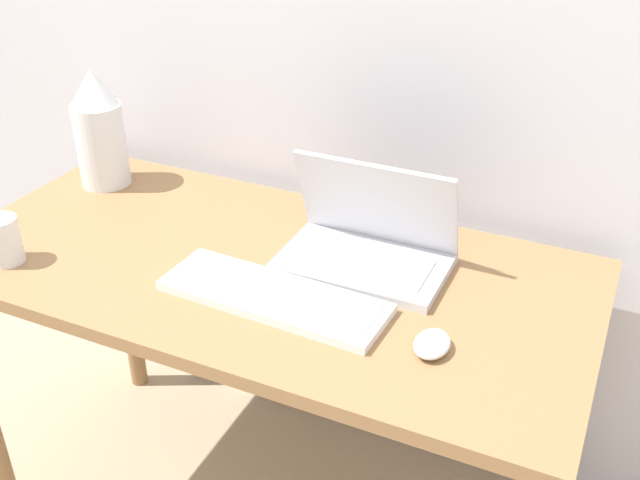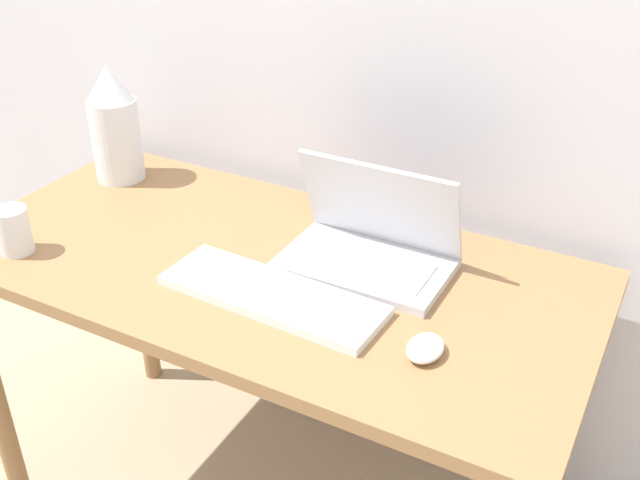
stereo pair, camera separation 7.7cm
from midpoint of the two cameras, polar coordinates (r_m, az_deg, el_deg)
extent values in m
cube|color=olive|center=(1.56, -2.79, -2.20)|extent=(1.35, 0.65, 0.03)
cylinder|color=olive|center=(2.26, -12.60, -2.96)|extent=(0.05, 0.05, 0.72)
cylinder|color=olive|center=(1.84, 19.41, -12.89)|extent=(0.05, 0.05, 0.72)
cube|color=silver|center=(1.53, 4.88, -1.93)|extent=(0.34, 0.21, 0.02)
cube|color=#B7B7BC|center=(1.51, 4.73, -1.75)|extent=(0.28, 0.12, 0.00)
cube|color=silver|center=(1.53, 6.06, 2.66)|extent=(0.34, 0.08, 0.20)
cube|color=#0F1938|center=(1.53, 6.22, 2.93)|extent=(0.30, 0.06, 0.17)
cube|color=white|center=(1.43, -2.14, -4.25)|extent=(0.45, 0.17, 0.02)
cube|color=silver|center=(1.43, -2.14, -3.91)|extent=(0.42, 0.14, 0.00)
ellipsoid|color=white|center=(1.31, 9.69, -8.15)|extent=(0.06, 0.09, 0.03)
cylinder|color=white|center=(1.93, -14.14, 7.41)|extent=(0.12, 0.12, 0.21)
cone|color=white|center=(1.88, -14.70, 11.52)|extent=(0.11, 0.11, 0.09)
cylinder|color=white|center=(1.68, -21.13, 0.64)|extent=(0.07, 0.07, 0.10)
camera|label=1|loc=(0.04, -88.47, 0.89)|focal=42.00mm
camera|label=2|loc=(0.04, 91.53, -0.89)|focal=42.00mm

